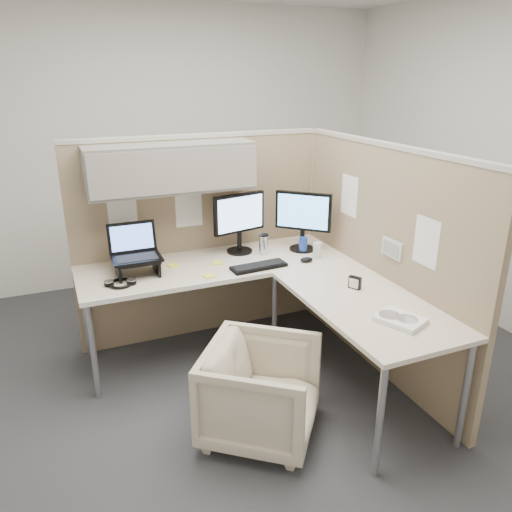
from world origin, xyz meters
name	(u,v)px	position (x,y,z in m)	size (l,w,h in m)	color
ground	(257,382)	(0.00, 0.00, 0.00)	(4.50, 4.50, 0.00)	#2D2D31
partition_back	(188,207)	(-0.22, 0.83, 1.10)	(2.00, 0.36, 1.63)	#967F62
partition_right	(378,259)	(0.90, -0.07, 0.82)	(0.07, 2.03, 1.63)	#967F62
desk	(266,283)	(0.12, 0.13, 0.69)	(2.00, 1.98, 0.73)	beige
office_chair	(261,387)	(-0.18, -0.50, 0.32)	(0.63, 0.59, 0.64)	beige
monitor_left	(239,218)	(0.15, 0.69, 1.00)	(0.44, 0.20, 0.47)	black
monitor_right	(303,216)	(0.62, 0.54, 1.00)	(0.34, 0.33, 0.47)	black
laptop_station	(136,256)	(-0.68, 0.54, 0.86)	(0.33, 0.28, 0.35)	black
keyboard	(259,266)	(0.15, 0.31, 0.74)	(0.41, 0.14, 0.02)	black
mouse	(307,260)	(0.53, 0.29, 0.75)	(0.10, 0.06, 0.04)	black
travel_mug	(264,244)	(0.30, 0.57, 0.81)	(0.07, 0.07, 0.16)	silver
soda_can_green	(317,250)	(0.64, 0.33, 0.79)	(0.07, 0.07, 0.12)	silver
soda_can_silver	(303,245)	(0.60, 0.49, 0.79)	(0.07, 0.07, 0.12)	#1E3FA5
sticky_note_d	(218,263)	(-0.10, 0.52, 0.73)	(0.08, 0.08, 0.01)	yellow
sticky_note_c	(173,266)	(-0.41, 0.59, 0.73)	(0.08, 0.08, 0.01)	yellow
sticky_note_a	(209,276)	(-0.23, 0.30, 0.73)	(0.08, 0.08, 0.01)	yellow
headphones	(120,283)	(-0.82, 0.38, 0.74)	(0.20, 0.20, 0.03)	black
paper_stack	(400,320)	(0.56, -0.77, 0.75)	(0.28, 0.31, 0.03)	white
desk_clock	(355,283)	(0.58, -0.27, 0.77)	(0.07, 0.09, 0.08)	black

